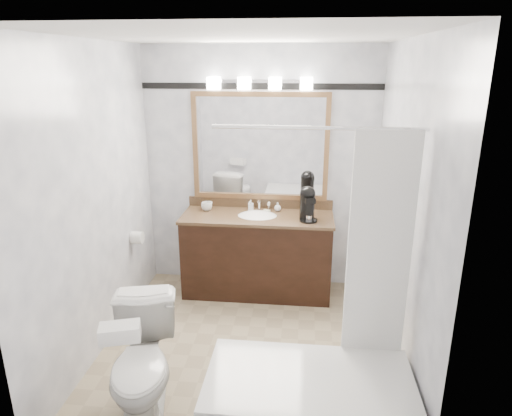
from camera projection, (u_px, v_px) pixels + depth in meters
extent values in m
cube|color=tan|center=(245.00, 348.00, 3.90)|extent=(2.40, 2.60, 0.01)
cube|color=white|center=(242.00, 35.00, 3.13)|extent=(2.40, 2.60, 0.01)
cube|color=white|center=(260.00, 170.00, 4.75)|extent=(2.40, 0.01, 2.50)
cube|color=white|center=(209.00, 288.00, 2.28)|extent=(2.40, 0.01, 2.50)
cube|color=white|center=(94.00, 203.00, 3.64)|extent=(0.01, 2.60, 2.50)
cube|color=white|center=(404.00, 214.00, 3.40)|extent=(0.01, 2.60, 2.50)
cube|color=black|center=(257.00, 255.00, 4.74)|extent=(1.50, 0.55, 0.82)
cube|color=brown|center=(257.00, 217.00, 4.61)|extent=(1.53, 0.58, 0.03)
cube|color=brown|center=(260.00, 203.00, 4.84)|extent=(1.53, 0.03, 0.10)
ellipsoid|color=white|center=(257.00, 218.00, 4.61)|extent=(0.44, 0.34, 0.14)
cube|color=olive|center=(260.00, 94.00, 4.49)|extent=(1.40, 0.04, 0.05)
cube|color=olive|center=(260.00, 196.00, 4.81)|extent=(1.40, 0.04, 0.05)
cube|color=olive|center=(195.00, 146.00, 4.72)|extent=(0.05, 0.04, 1.00)
cube|color=olive|center=(327.00, 148.00, 4.59)|extent=(0.05, 0.04, 1.00)
cube|color=white|center=(260.00, 147.00, 4.66)|extent=(1.30, 0.01, 1.00)
cube|color=silver|center=(260.00, 81.00, 4.45)|extent=(0.90, 0.05, 0.03)
cube|color=white|center=(214.00, 83.00, 4.45)|extent=(0.12, 0.12, 0.12)
cube|color=white|center=(244.00, 83.00, 4.42)|extent=(0.12, 0.12, 0.12)
cube|color=white|center=(275.00, 83.00, 4.39)|extent=(0.12, 0.12, 0.12)
cube|color=white|center=(306.00, 84.00, 4.36)|extent=(0.12, 0.12, 0.12)
cube|color=black|center=(260.00, 86.00, 4.48)|extent=(2.40, 0.01, 0.06)
cube|color=white|center=(308.00, 408.00, 2.91)|extent=(1.30, 0.72, 0.45)
cylinder|color=silver|center=(318.00, 128.00, 2.74)|extent=(1.30, 0.02, 0.02)
cube|color=white|center=(379.00, 250.00, 2.92)|extent=(0.40, 0.04, 1.55)
cylinder|color=white|center=(137.00, 237.00, 4.43)|extent=(0.11, 0.12, 0.12)
imported|color=white|center=(143.00, 364.00, 3.06)|extent=(0.60, 0.85, 0.78)
cube|color=white|center=(120.00, 332.00, 2.65)|extent=(0.26, 0.19, 0.09)
cylinder|color=black|center=(308.00, 220.00, 4.44)|extent=(0.17, 0.17, 0.02)
cylinder|color=black|center=(307.00, 206.00, 4.45)|extent=(0.15, 0.15, 0.25)
sphere|color=black|center=(308.00, 194.00, 4.41)|extent=(0.15, 0.15, 0.15)
cube|color=black|center=(310.00, 200.00, 4.35)|extent=(0.12, 0.12, 0.05)
cylinder|color=silver|center=(309.00, 218.00, 4.41)|extent=(0.06, 0.06, 0.06)
imported|color=white|center=(207.00, 206.00, 4.74)|extent=(0.15, 0.15, 0.09)
imported|color=white|center=(208.00, 206.00, 4.78)|extent=(0.09, 0.09, 0.08)
imported|color=white|center=(251.00, 205.00, 4.73)|extent=(0.06, 0.06, 0.12)
imported|color=white|center=(278.00, 207.00, 4.73)|extent=(0.09, 0.09, 0.09)
cube|color=beige|center=(267.00, 211.00, 4.70)|extent=(0.08, 0.06, 0.02)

